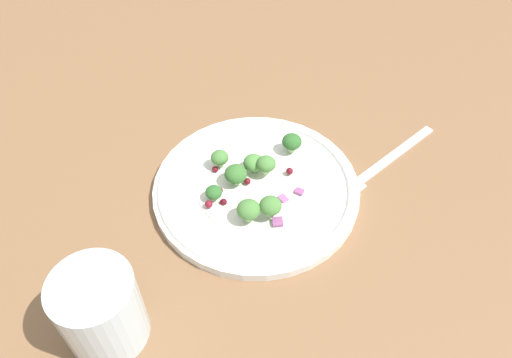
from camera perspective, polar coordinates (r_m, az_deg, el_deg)
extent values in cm
cube|color=brown|center=(63.55, 1.95, -2.22)|extent=(180.00, 180.00, 2.00)
cylinder|color=white|center=(62.29, 0.00, -1.28)|extent=(25.65, 25.65, 1.20)
torus|color=white|center=(61.84, 0.00, -0.92)|extent=(24.60, 24.60, 1.00)
cylinder|color=white|center=(61.76, 0.00, -0.86)|extent=(14.88, 14.88, 0.20)
cylinder|color=#9EC684|center=(60.36, -4.80, -2.07)|extent=(0.75, 0.75, 0.75)
ellipsoid|color=#2D6028|center=(59.67, -4.85, -1.52)|extent=(2.01, 2.01, 1.51)
cylinder|color=#ADD18E|center=(62.16, 1.14, 1.06)|extent=(0.91, 0.91, 0.91)
ellipsoid|color=#477A38|center=(61.37, 1.16, 1.75)|extent=(2.42, 2.42, 1.82)
cylinder|color=#ADD18E|center=(65.58, 4.06, 3.56)|extent=(0.96, 0.96, 0.96)
ellipsoid|color=#2D6028|center=(64.77, 4.12, 4.28)|extent=(2.56, 2.56, 1.92)
cylinder|color=#9EC684|center=(63.60, -4.12, 1.83)|extent=(0.85, 0.85, 0.85)
ellipsoid|color=#477A38|center=(62.86, -4.17, 2.46)|extent=(2.26, 2.26, 1.69)
cylinder|color=#9EC684|center=(61.71, -2.31, -0.23)|extent=(1.04, 1.04, 1.04)
ellipsoid|color=#386B2D|center=(60.78, -2.35, 0.55)|extent=(2.77, 2.77, 2.08)
cylinder|color=#8EB77A|center=(58.04, 2.06, -3.81)|extent=(0.98, 0.98, 0.98)
ellipsoid|color=#477A38|center=(57.12, 2.09, -3.09)|extent=(2.61, 2.61, 1.95)
cylinder|color=#8EB77A|center=(63.20, -0.28, 1.15)|extent=(0.97, 0.97, 0.97)
ellipsoid|color=#4C843D|center=(62.34, -0.28, 1.88)|extent=(2.60, 2.60, 1.95)
cylinder|color=#9EC684|center=(57.93, -0.83, -4.27)|extent=(1.04, 1.04, 1.04)
ellipsoid|color=#477A38|center=(56.94, -0.85, -3.51)|extent=(2.77, 2.77, 2.08)
sphere|color=maroon|center=(63.29, -4.69, 1.12)|extent=(0.82, 0.82, 0.82)
sphere|color=maroon|center=(62.58, 3.86, 0.91)|extent=(0.90, 0.90, 0.90)
sphere|color=maroon|center=(59.33, -5.42, -2.88)|extent=(0.94, 0.94, 0.94)
sphere|color=#4C0A14|center=(59.86, -3.73, -2.64)|extent=(0.84, 0.84, 0.84)
sphere|color=maroon|center=(61.85, -0.95, 0.06)|extent=(0.83, 0.83, 0.83)
sphere|color=#4C0A14|center=(60.56, -4.15, -1.33)|extent=(0.75, 0.75, 0.75)
cube|color=#A35B93|center=(60.39, 3.12, -2.27)|extent=(1.45, 1.42, 0.47)
cube|color=#934C84|center=(61.06, 4.96, -1.46)|extent=(1.21, 1.29, 0.48)
cube|color=#934C84|center=(57.82, 2.48, -4.88)|extent=(1.39, 1.42, 0.37)
cube|color=#843D75|center=(62.92, -2.18, 0.46)|extent=(1.09, 0.98, 0.35)
cube|color=silver|center=(69.81, 15.76, 2.89)|extent=(11.86, 11.03, 0.50)
cube|color=silver|center=(64.16, 10.72, -0.96)|extent=(4.28, 4.20, 0.50)
cylinder|color=silver|center=(50.95, -17.35, -14.12)|extent=(7.98, 7.98, 9.17)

